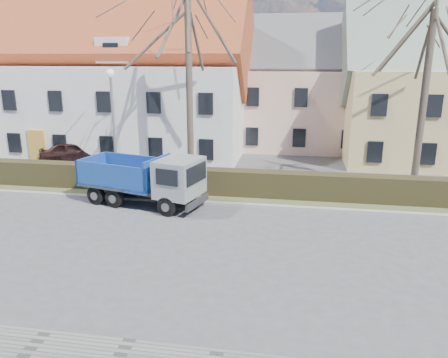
% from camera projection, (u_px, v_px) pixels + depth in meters
% --- Properties ---
extents(ground, '(120.00, 120.00, 0.00)m').
position_uv_depth(ground, '(189.00, 243.00, 16.55)').
color(ground, '#47474A').
extents(curb_far, '(80.00, 0.30, 0.12)m').
position_uv_depth(curb_far, '(212.00, 203.00, 20.90)').
color(curb_far, gray).
rests_on(curb_far, ground).
extents(grass_strip, '(80.00, 3.00, 0.10)m').
position_uv_depth(grass_strip, '(218.00, 193.00, 22.42)').
color(grass_strip, '#444B2A').
rests_on(grass_strip, ground).
extents(hedge, '(60.00, 0.90, 1.30)m').
position_uv_depth(hedge, '(218.00, 183.00, 22.07)').
color(hedge, black).
rests_on(hedge, ground).
extents(building_white, '(26.80, 10.80, 9.50)m').
position_uv_depth(building_white, '(71.00, 85.00, 32.54)').
color(building_white, silver).
rests_on(building_white, ground).
extents(building_pink, '(10.80, 8.80, 8.00)m').
position_uv_depth(building_pink, '(301.00, 94.00, 33.80)').
color(building_pink, beige).
rests_on(building_pink, ground).
extents(tree_1, '(9.20, 9.20, 12.65)m').
position_uv_depth(tree_1, '(189.00, 66.00, 23.22)').
color(tree_1, '#463B30').
rests_on(tree_1, ground).
extents(tree_2, '(8.00, 8.00, 11.00)m').
position_uv_depth(tree_2, '(426.00, 84.00, 21.51)').
color(tree_2, '#463B30').
rests_on(tree_2, ground).
extents(dump_truck, '(6.62, 3.80, 2.50)m').
position_uv_depth(dump_truck, '(138.00, 178.00, 20.70)').
color(dump_truck, navy).
rests_on(dump_truck, ground).
extents(streetlight, '(0.49, 0.49, 6.29)m').
position_uv_depth(streetlight, '(114.00, 128.00, 23.28)').
color(streetlight, gray).
rests_on(streetlight, ground).
extents(cart_frame, '(0.67, 0.43, 0.58)m').
position_uv_depth(cart_frame, '(168.00, 199.00, 20.79)').
color(cart_frame, silver).
rests_on(cart_frame, ground).
extents(parked_car_a, '(4.64, 3.07, 1.47)m').
position_uv_depth(parked_car_a, '(74.00, 152.00, 28.89)').
color(parked_car_a, black).
rests_on(parked_car_a, ground).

